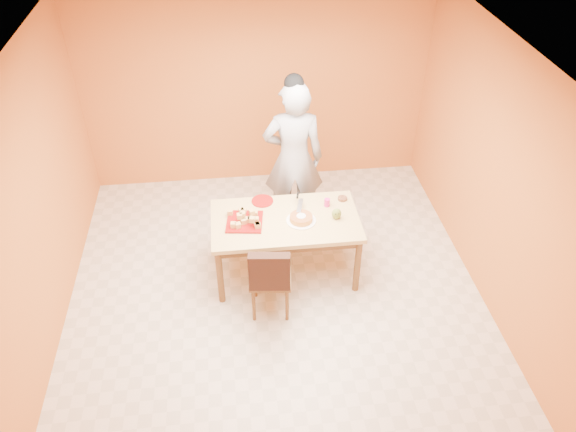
{
  "coord_description": "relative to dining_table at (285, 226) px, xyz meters",
  "views": [
    {
      "loc": [
        -0.38,
        -4.28,
        4.49
      ],
      "look_at": [
        0.16,
        0.3,
        0.93
      ],
      "focal_mm": 35.0,
      "sensor_mm": 36.0,
      "label": 1
    }
  ],
  "objects": [
    {
      "name": "sponge_cake",
      "position": [
        0.17,
        -0.05,
        0.13
      ],
      "size": [
        0.32,
        0.32,
        0.06
      ],
      "primitive_type": "cylinder",
      "rotation": [
        0.0,
        0.0,
        -0.38
      ],
      "color": "gold",
      "rests_on": "white_cake_plate"
    },
    {
      "name": "red_dinner_plate",
      "position": [
        -0.22,
        0.35,
        0.1
      ],
      "size": [
        0.29,
        0.29,
        0.01
      ],
      "primitive_type": "cylinder",
      "rotation": [
        0.0,
        0.0,
        0.2
      ],
      "color": "maroon",
      "rests_on": "dining_table"
    },
    {
      "name": "wall_back",
      "position": [
        -0.15,
        2.03,
        0.68
      ],
      "size": [
        4.5,
        0.0,
        4.5
      ],
      "primitive_type": "plane",
      "rotation": [
        1.57,
        0.0,
        0.0
      ],
      "color": "#C56C2D",
      "rests_on": "floor"
    },
    {
      "name": "pastry_platter",
      "position": [
        -0.44,
        -0.01,
        0.11
      ],
      "size": [
        0.43,
        0.43,
        0.02
      ],
      "primitive_type": "cube",
      "rotation": [
        0.0,
        0.0,
        -0.13
      ],
      "color": "maroon",
      "rests_on": "dining_table"
    },
    {
      "name": "egg_ornament",
      "position": [
        0.55,
        -0.05,
        0.16
      ],
      "size": [
        0.13,
        0.11,
        0.13
      ],
      "primitive_type": "ellipsoid",
      "rotation": [
        0.0,
        0.0,
        0.35
      ],
      "color": "olive",
      "rests_on": "dining_table"
    },
    {
      "name": "dining_table",
      "position": [
        0.0,
        0.0,
        0.0
      ],
      "size": [
        1.6,
        0.9,
        0.76
      ],
      "color": "tan",
      "rests_on": "floor"
    },
    {
      "name": "wall_left",
      "position": [
        -2.4,
        -0.47,
        0.68
      ],
      "size": [
        0.0,
        5.0,
        5.0
      ],
      "primitive_type": "plane",
      "rotation": [
        1.57,
        0.0,
        1.57
      ],
      "color": "#C56C2D",
      "rests_on": "floor"
    },
    {
      "name": "checker_tin",
      "position": [
        0.68,
        0.28,
        0.11
      ],
      "size": [
        0.11,
        0.11,
        0.03
      ],
      "primitive_type": "cylinder",
      "rotation": [
        0.0,
        0.0,
        -0.08
      ],
      "color": "#371B0F",
      "rests_on": "dining_table"
    },
    {
      "name": "cake_server",
      "position": [
        0.18,
        0.13,
        0.17
      ],
      "size": [
        0.11,
        0.26,
        0.01
      ],
      "primitive_type": "cube",
      "rotation": [
        0.0,
        0.0,
        -0.24
      ],
      "color": "silver",
      "rests_on": "sponge_cake"
    },
    {
      "name": "person",
      "position": [
        0.19,
        0.85,
        0.32
      ],
      "size": [
        0.74,
        0.51,
        1.96
      ],
      "primitive_type": "imported",
      "rotation": [
        0.0,
        0.0,
        3.08
      ],
      "color": "#959598",
      "rests_on": "floor"
    },
    {
      "name": "wall_right",
      "position": [
        2.1,
        -0.47,
        0.68
      ],
      "size": [
        0.0,
        5.0,
        5.0
      ],
      "primitive_type": "plane",
      "rotation": [
        1.57,
        0.0,
        -1.57
      ],
      "color": "#C56C2D",
      "rests_on": "floor"
    },
    {
      "name": "ceiling",
      "position": [
        -0.15,
        -0.47,
        2.03
      ],
      "size": [
        5.0,
        5.0,
        0.0
      ],
      "primitive_type": "plane",
      "rotation": [
        3.14,
        0.0,
        0.0
      ],
      "color": "silver",
      "rests_on": "wall_back"
    },
    {
      "name": "magenta_glass",
      "position": [
        0.49,
        0.19,
        0.14
      ],
      "size": [
        0.06,
        0.06,
        0.09
      ],
      "primitive_type": "cylinder",
      "rotation": [
        0.0,
        0.0,
        -0.02
      ],
      "color": "#D11F7A",
      "rests_on": "dining_table"
    },
    {
      "name": "white_cake_plate",
      "position": [
        0.17,
        -0.05,
        0.1
      ],
      "size": [
        0.33,
        0.33,
        0.01
      ],
      "primitive_type": "cylinder",
      "rotation": [
        0.0,
        0.0,
        0.04
      ],
      "color": "white",
      "rests_on": "dining_table"
    },
    {
      "name": "floor",
      "position": [
        -0.15,
        -0.47,
        -0.67
      ],
      "size": [
        5.0,
        5.0,
        0.0
      ],
      "primitive_type": "plane",
      "color": "silver",
      "rests_on": "ground"
    },
    {
      "name": "pastry_pile",
      "position": [
        -0.44,
        -0.01,
        0.17
      ],
      "size": [
        0.34,
        0.34,
        0.11
      ],
      "primitive_type": null,
      "color": "#E4AD61",
      "rests_on": "pastry_platter"
    },
    {
      "name": "dining_chair",
      "position": [
        -0.22,
        -0.57,
        -0.18
      ],
      "size": [
        0.48,
        0.54,
        0.93
      ],
      "rotation": [
        0.0,
        0.0,
        -0.11
      ],
      "color": "brown",
      "rests_on": "floor"
    }
  ]
}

